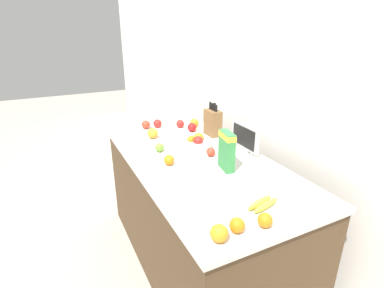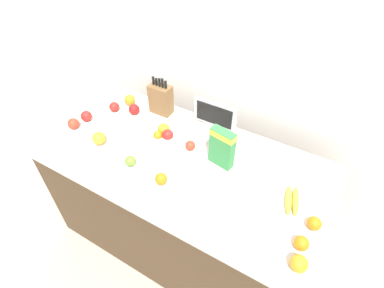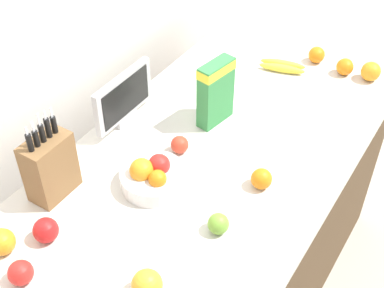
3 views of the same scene
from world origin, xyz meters
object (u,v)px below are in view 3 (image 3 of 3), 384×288
Objects in this scene: knife_block at (50,166)px; cereal_box at (216,90)px; banana_bunch at (282,66)px; orange_mid_right at (345,67)px; apple_near_bananas at (46,230)px; orange_front_center at (261,179)px; orange_front_right at (317,55)px; small_monitor at (124,98)px; apple_rear at (21,273)px; apple_middle at (218,224)px; orange_near_bowl at (371,71)px; apple_leftmost at (180,145)px; orange_by_cereal at (2,242)px; fruit_bowl at (153,176)px; orange_front_left at (147,285)px.

knife_block reaches higher than cereal_box.
banana_bunch is 0.26m from orange_mid_right.
knife_block is at bearing 36.60° from apple_near_bananas.
orange_front_right is at bearing 10.05° from orange_front_center.
small_monitor is 4.21× the size of apple_rear.
apple_rear reaches higher than apple_middle.
small_monitor reaches higher than orange_front_right.
small_monitor is 3.75× the size of orange_near_bowl.
cereal_box is at bearing 54.22° from orange_front_center.
orange_mid_right is at bearing -18.41° from cereal_box.
apple_leftmost is 0.67m from orange_by_cereal.
knife_block reaches higher than orange_front_center.
cereal_box is 0.42m from fruit_bowl.
orange_front_center is at bearing -29.83° from apple_rear.
orange_near_bowl and orange_by_cereal have the same top height.
orange_by_cereal is at bearing 155.31° from fruit_bowl.
fruit_bowl is (-0.22, -0.28, -0.07)m from small_monitor.
apple_middle is 0.82× the size of orange_near_bowl.
apple_middle is at bearing -128.85° from apple_leftmost.
small_monitor is 4.75× the size of apple_leftmost.
apple_middle is at bearing -173.46° from orange_front_right.
orange_mid_right is 0.11m from orange_near_bowl.
apple_near_bananas is 0.15m from apple_rear.
knife_block is 0.42m from small_monitor.
orange_front_center is (0.69, -0.40, -0.00)m from apple_rear.
cereal_box reaches higher than orange_front_right.
small_monitor is 0.75m from apple_rear.
fruit_bowl reaches higher than orange_front_left.
knife_block is 0.56m from apple_middle.
orange_front_right reaches higher than banana_bunch.
apple_leftmost is (-0.03, -0.27, -0.08)m from small_monitor.
apple_middle is 0.82× the size of orange_by_cereal.
orange_front_left is (-1.33, 0.07, 0.01)m from orange_mid_right.
apple_leftmost is 0.74× the size of orange_front_left.
orange_front_center is at bearing -5.62° from apple_middle.
apple_middle is at bearing -166.63° from banana_bunch.
orange_front_center reaches higher than apple_middle.
cereal_box is 0.65m from orange_mid_right.
knife_block is 0.52m from orange_front_left.
orange_front_left is at bearing -146.45° from fruit_bowl.
knife_block is at bearing 148.29° from apple_leftmost.
apple_middle is at bearing -9.71° from orange_front_left.
orange_front_left is at bearing -177.00° from orange_front_right.
apple_middle is 1.07m from orange_front_right.
fruit_bowl reaches higher than orange_by_cereal.
apple_near_bananas is 0.70m from orange_front_center.
orange_front_right is at bearing 6.54° from apple_middle.
orange_by_cereal is (-0.10, 0.08, 0.00)m from apple_near_bananas.
apple_near_bananas is 1.41m from orange_mid_right.
orange_by_cereal is at bearing 163.22° from apple_leftmost.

